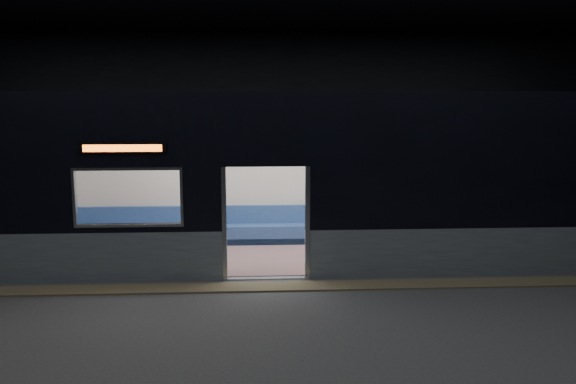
{
  "coord_description": "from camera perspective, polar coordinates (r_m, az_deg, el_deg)",
  "views": [
    {
      "loc": [
        -0.22,
        -9.57,
        3.3
      ],
      "look_at": [
        0.46,
        2.3,
        1.39
      ],
      "focal_mm": 38.0,
      "sensor_mm": 36.0,
      "label": 1
    }
  ],
  "objects": [
    {
      "name": "transit_map",
      "position": [
        14.51,
        17.82,
        1.49
      ],
      "size": [
        1.02,
        0.03,
        0.66
      ],
      "primitive_type": "cube",
      "color": "white",
      "rests_on": "metro_car"
    },
    {
      "name": "station_floor",
      "position": [
        10.12,
        -1.9,
        -9.93
      ],
      "size": [
        24.0,
        14.0,
        0.01
      ],
      "primitive_type": "cube",
      "color": "#47494C",
      "rests_on": "ground"
    },
    {
      "name": "handbag",
      "position": [
        13.79,
        14.55,
        -2.07
      ],
      "size": [
        0.35,
        0.32,
        0.15
      ],
      "primitive_type": "cube",
      "rotation": [
        0.0,
        0.0,
        0.3
      ],
      "color": "black",
      "rests_on": "passenger"
    },
    {
      "name": "passenger",
      "position": [
        13.98,
        14.11,
        -1.36
      ],
      "size": [
        0.44,
        0.74,
        1.42
      ],
      "rotation": [
        0.0,
        0.0,
        0.11
      ],
      "color": "black",
      "rests_on": "metro_car"
    },
    {
      "name": "station_envelope",
      "position": [
        9.58,
        -2.02,
        11.3
      ],
      "size": [
        24.0,
        14.0,
        5.0
      ],
      "color": "black",
      "rests_on": "station_floor"
    },
    {
      "name": "metro_car",
      "position": [
        12.2,
        -2.25,
        2.28
      ],
      "size": [
        18.0,
        3.04,
        3.35
      ],
      "color": "#8E9BA9",
      "rests_on": "station_floor"
    },
    {
      "name": "tactile_strip",
      "position": [
        10.64,
        -1.98,
        -8.86
      ],
      "size": [
        22.8,
        0.5,
        0.03
      ],
      "primitive_type": "cube",
      "color": "#8C7F59",
      "rests_on": "station_floor"
    }
  ]
}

